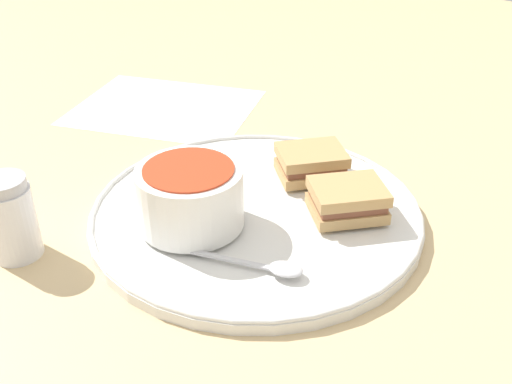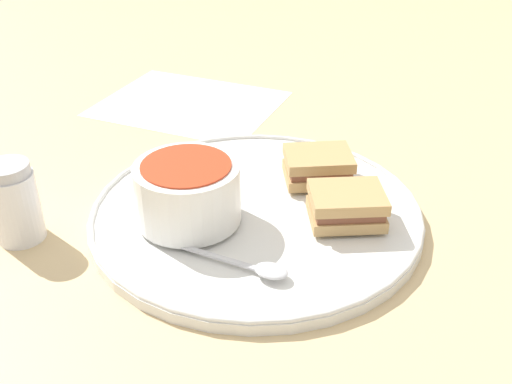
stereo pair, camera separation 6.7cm
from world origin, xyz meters
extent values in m
plane|color=#D1B27F|center=(0.00, 0.00, 0.00)|extent=(2.40, 2.40, 0.00)
cylinder|color=white|center=(0.00, 0.00, 0.01)|extent=(0.38, 0.38, 0.01)
torus|color=white|center=(0.00, 0.00, 0.01)|extent=(0.38, 0.38, 0.01)
cylinder|color=white|center=(0.07, -0.03, 0.02)|extent=(0.06, 0.06, 0.01)
cylinder|color=white|center=(0.07, -0.03, 0.05)|extent=(0.11, 0.11, 0.07)
cylinder|color=red|center=(0.07, -0.03, 0.08)|extent=(0.10, 0.10, 0.01)
cube|color=silver|center=(0.09, 0.04, 0.02)|extent=(0.04, 0.09, 0.00)
ellipsoid|color=silver|center=(0.07, 0.10, 0.02)|extent=(0.03, 0.04, 0.01)
cube|color=tan|center=(-0.05, 0.09, 0.02)|extent=(0.10, 0.10, 0.01)
cube|color=brown|center=(-0.05, 0.09, 0.03)|extent=(0.09, 0.09, 0.01)
cube|color=tan|center=(-0.05, 0.09, 0.05)|extent=(0.10, 0.10, 0.01)
cube|color=tan|center=(-0.10, 0.01, 0.02)|extent=(0.10, 0.10, 0.01)
cube|color=brown|center=(-0.10, 0.01, 0.03)|extent=(0.09, 0.09, 0.01)
cube|color=tan|center=(-0.10, 0.01, 0.05)|extent=(0.10, 0.10, 0.01)
cylinder|color=silver|center=(0.21, -0.15, 0.04)|extent=(0.05, 0.05, 0.08)
cylinder|color=#B7B7BC|center=(0.21, -0.15, 0.08)|extent=(0.05, 0.05, 0.01)
cube|color=white|center=(-0.15, -0.32, 0.00)|extent=(0.32, 0.34, 0.00)
camera|label=1|loc=(0.44, 0.37, 0.39)|focal=42.00mm
camera|label=2|loc=(0.39, 0.42, 0.39)|focal=42.00mm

